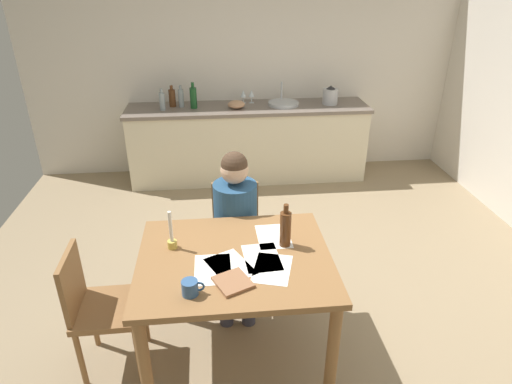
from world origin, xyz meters
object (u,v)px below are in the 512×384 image
(person_seated, at_px, (236,221))
(mixing_bowl, at_px, (236,104))
(chair_at_table, at_px, (236,233))
(stovetop_kettle, at_px, (330,96))
(wine_bottle_on_table, at_px, (285,228))
(bottle_oil, at_px, (162,101))
(sink_unit, at_px, (283,103))
(dining_table, at_px, (235,272))
(chair_side_empty, at_px, (98,305))
(coffee_mug, at_px, (190,288))
(candlestick, at_px, (172,238))
(wine_glass_near_sink, at_px, (252,94))
(bottle_wine_red, at_px, (181,98))
(bottle_sauce, at_px, (193,97))
(book_magazine, at_px, (233,282))
(bottle_vinegar, at_px, (172,98))
(wine_glass_by_kettle, at_px, (243,94))

(person_seated, xyz_separation_m, mixing_bowl, (0.14, 2.19, 0.27))
(chair_at_table, distance_m, stovetop_kettle, 2.51)
(wine_bottle_on_table, distance_m, stovetop_kettle, 2.91)
(bottle_oil, bearing_deg, sink_unit, 2.52)
(dining_table, bearing_deg, wine_bottle_on_table, 17.05)
(chair_side_empty, height_order, coffee_mug, chair_side_empty)
(chair_at_table, bearing_deg, mixing_bowl, 86.15)
(wine_bottle_on_table, xyz_separation_m, stovetop_kettle, (0.98, 2.74, 0.10))
(person_seated, xyz_separation_m, sink_unit, (0.70, 2.26, 0.24))
(dining_table, height_order, sink_unit, sink_unit)
(chair_at_table, distance_m, sink_unit, 2.27)
(candlestick, distance_m, wine_glass_near_sink, 2.95)
(wine_bottle_on_table, bearing_deg, bottle_wine_red, 105.46)
(mixing_bowl, bearing_deg, stovetop_kettle, 3.44)
(dining_table, height_order, bottle_sauce, bottle_sauce)
(chair_side_empty, xyz_separation_m, bottle_oil, (0.19, 2.79, 0.52))
(coffee_mug, xyz_separation_m, stovetop_kettle, (1.55, 3.15, 0.18))
(candlestick, xyz_separation_m, sink_unit, (1.12, 2.70, 0.08))
(dining_table, xyz_separation_m, stovetop_kettle, (1.30, 2.84, 0.34))
(book_magazine, relative_size, stovetop_kettle, 0.87)
(bottle_vinegar, xyz_separation_m, stovetop_kettle, (1.85, -0.08, -0.01))
(wine_bottle_on_table, bearing_deg, wine_glass_near_sink, 88.88)
(coffee_mug, distance_m, book_magazine, 0.24)
(mixing_bowl, bearing_deg, wine_bottle_on_table, -87.01)
(dining_table, distance_m, bottle_oil, 2.88)
(wine_glass_by_kettle, bearing_deg, dining_table, -95.32)
(coffee_mug, relative_size, bottle_oil, 0.51)
(book_magazine, bearing_deg, bottle_sauce, 70.18)
(candlestick, xyz_separation_m, book_magazine, (0.35, -0.39, -0.06))
(bottle_vinegar, height_order, mixing_bowl, bottle_vinegar)
(wine_bottle_on_table, xyz_separation_m, bottle_vinegar, (-0.88, 2.82, 0.11))
(wine_bottle_on_table, distance_m, bottle_vinegar, 2.95)
(chair_side_empty, height_order, stovetop_kettle, stovetop_kettle)
(bottle_wine_red, bearing_deg, wine_bottle_on_table, -74.54)
(dining_table, xyz_separation_m, chair_at_table, (0.04, 0.73, -0.18))
(wine_glass_by_kettle, bearing_deg, wine_bottle_on_table, -89.15)
(bottle_wine_red, bearing_deg, mixing_bowl, -10.77)
(sink_unit, xyz_separation_m, bottle_wine_red, (-1.19, 0.05, 0.08))
(chair_side_empty, bearing_deg, stovetop_kettle, 53.03)
(chair_side_empty, height_order, candlestick, candlestick)
(wine_glass_by_kettle, bearing_deg, wine_glass_near_sink, 0.00)
(wine_bottle_on_table, bearing_deg, wine_glass_by_kettle, 90.85)
(candlestick, relative_size, sink_unit, 0.71)
(bottle_sauce, relative_size, wine_glass_near_sink, 1.92)
(sink_unit, distance_m, bottle_wine_red, 1.20)
(stovetop_kettle, relative_size, wine_glass_by_kettle, 1.43)
(book_magazine, bearing_deg, bottle_wine_red, 72.67)
(sink_unit, bearing_deg, book_magazine, -103.92)
(bottle_oil, bearing_deg, wine_glass_near_sink, 11.33)
(bottle_sauce, distance_m, stovetop_kettle, 1.61)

